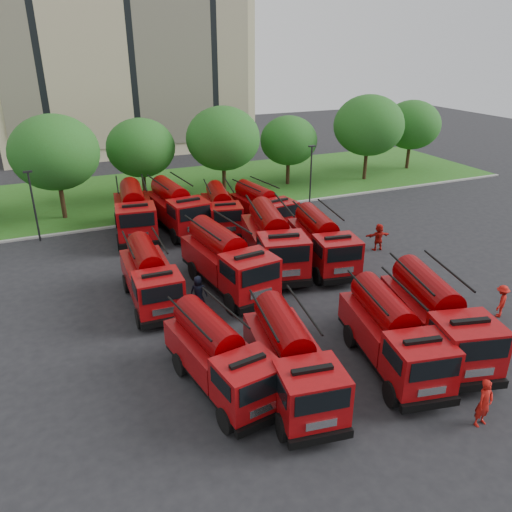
% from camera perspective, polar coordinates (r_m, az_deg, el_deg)
% --- Properties ---
extents(ground, '(140.00, 140.00, 0.00)m').
position_cam_1_polar(ground, '(25.24, 1.13, -8.34)').
color(ground, black).
rests_on(ground, ground).
extents(lawn, '(70.00, 16.00, 0.12)m').
position_cam_1_polar(lawn, '(48.19, -11.83, 7.14)').
color(lawn, '#284D14').
rests_on(lawn, ground).
extents(curb, '(70.00, 0.30, 0.14)m').
position_cam_1_polar(curb, '(40.64, -9.36, 4.24)').
color(curb, gray).
rests_on(curb, ground).
extents(apartment_building, '(30.00, 14.18, 25.00)m').
position_cam_1_polar(apartment_building, '(68.27, -15.27, 22.20)').
color(apartment_building, beige).
rests_on(apartment_building, ground).
extents(tree_2, '(6.72, 6.72, 8.22)m').
position_cam_1_polar(tree_2, '(41.74, -22.02, 10.91)').
color(tree_2, '#382314').
rests_on(tree_2, ground).
extents(tree_3, '(5.88, 5.88, 7.19)m').
position_cam_1_polar(tree_3, '(45.01, -13.03, 11.96)').
color(tree_3, '#382314').
rests_on(tree_3, ground).
extents(tree_4, '(6.55, 6.55, 8.01)m').
position_cam_1_polar(tree_4, '(45.26, -3.78, 13.25)').
color(tree_4, '#382314').
rests_on(tree_4, ground).
extents(tree_5, '(5.46, 5.46, 6.68)m').
position_cam_1_polar(tree_5, '(49.06, 3.75, 13.03)').
color(tree_5, '#382314').
rests_on(tree_5, ground).
extents(tree_6, '(6.89, 6.89, 8.42)m').
position_cam_1_polar(tree_6, '(51.72, 12.76, 14.35)').
color(tree_6, '#382314').
rests_on(tree_6, ground).
extents(tree_7, '(6.05, 6.05, 7.39)m').
position_cam_1_polar(tree_7, '(57.65, 17.38, 14.12)').
color(tree_7, '#382314').
rests_on(tree_7, ground).
extents(lamp_post_0, '(0.60, 0.25, 5.11)m').
position_cam_1_polar(lamp_post_0, '(38.13, -24.11, 5.64)').
color(lamp_post_0, black).
rests_on(lamp_post_0, ground).
extents(lamp_post_1, '(0.60, 0.25, 5.11)m').
position_cam_1_polar(lamp_post_1, '(43.48, 6.30, 9.59)').
color(lamp_post_1, black).
rests_on(lamp_post_1, ground).
extents(fire_truck_0, '(3.26, 6.87, 3.00)m').
position_cam_1_polar(fire_truck_0, '(20.72, -4.16, -11.35)').
color(fire_truck_0, black).
rests_on(fire_truck_0, ground).
extents(fire_truck_1, '(3.33, 7.12, 3.12)m').
position_cam_1_polar(fire_truck_1, '(20.44, 3.98, -11.68)').
color(fire_truck_1, black).
rests_on(fire_truck_1, ground).
extents(fire_truck_2, '(3.68, 7.26, 3.16)m').
position_cam_1_polar(fire_truck_2, '(22.68, 15.28, -8.60)').
color(fire_truck_2, black).
rests_on(fire_truck_2, ground).
extents(fire_truck_3, '(4.24, 7.80, 3.37)m').
position_cam_1_polar(fire_truck_3, '(24.38, 19.87, -6.52)').
color(fire_truck_3, black).
rests_on(fire_truck_3, ground).
extents(fire_truck_4, '(2.63, 6.84, 3.09)m').
position_cam_1_polar(fire_truck_4, '(27.58, -12.00, -2.27)').
color(fire_truck_4, black).
rests_on(fire_truck_4, ground).
extents(fire_truck_5, '(3.60, 7.89, 3.46)m').
position_cam_1_polar(fire_truck_5, '(28.48, -3.32, -0.47)').
color(fire_truck_5, black).
rests_on(fire_truck_5, ground).
extents(fire_truck_6, '(4.26, 8.28, 3.59)m').
position_cam_1_polar(fire_truck_6, '(31.09, 1.94, 1.82)').
color(fire_truck_6, black).
rests_on(fire_truck_6, ground).
extents(fire_truck_7, '(3.56, 7.42, 3.24)m').
position_cam_1_polar(fire_truck_7, '(31.65, 7.55, 1.68)').
color(fire_truck_7, black).
rests_on(fire_truck_7, ground).
extents(fire_truck_8, '(3.56, 7.95, 3.50)m').
position_cam_1_polar(fire_truck_8, '(37.48, -13.75, 4.93)').
color(fire_truck_8, black).
rests_on(fire_truck_8, ground).
extents(fire_truck_9, '(3.38, 7.78, 3.44)m').
position_cam_1_polar(fire_truck_9, '(37.97, -9.08, 5.52)').
color(fire_truck_9, black).
rests_on(fire_truck_9, ground).
extents(fire_truck_10, '(3.47, 6.96, 3.03)m').
position_cam_1_polar(fire_truck_10, '(37.76, -4.04, 5.33)').
color(fire_truck_10, black).
rests_on(fire_truck_10, ground).
extents(fire_truck_11, '(3.28, 6.91, 3.02)m').
position_cam_1_polar(fire_truck_11, '(38.32, 0.73, 5.66)').
color(fire_truck_11, black).
rests_on(fire_truck_11, ground).
extents(firefighter_0, '(0.78, 0.61, 1.97)m').
position_cam_1_polar(firefighter_0, '(21.61, 24.19, -17.09)').
color(firefighter_0, '#9E110C').
rests_on(firefighter_0, ground).
extents(firefighter_1, '(0.89, 0.74, 1.60)m').
position_cam_1_polar(firefighter_1, '(22.59, 19.23, -14.20)').
color(firefighter_1, '#9E110C').
rests_on(firefighter_1, ground).
extents(firefighter_3, '(1.28, 1.10, 1.76)m').
position_cam_1_polar(firefighter_3, '(29.24, 25.90, -6.17)').
color(firefighter_3, '#9E110C').
rests_on(firefighter_3, ground).
extents(firefighter_4, '(1.05, 0.87, 1.85)m').
position_cam_1_polar(firefighter_4, '(27.30, -6.50, -5.83)').
color(firefighter_4, black).
rests_on(firefighter_4, ground).
extents(firefighter_5, '(1.84, 0.99, 1.88)m').
position_cam_1_polar(firefighter_5, '(35.31, 13.68, 0.71)').
color(firefighter_5, '#9E110C').
rests_on(firefighter_5, ground).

